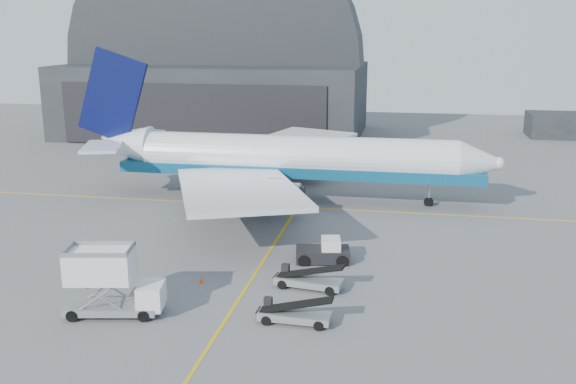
% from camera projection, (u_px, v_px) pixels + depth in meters
% --- Properties ---
extents(ground, '(200.00, 200.00, 0.00)m').
position_uv_depth(ground, '(251.00, 280.00, 47.01)').
color(ground, '#565659').
rests_on(ground, ground).
extents(taxi_lines, '(80.00, 42.12, 0.02)m').
position_uv_depth(taxi_lines, '(284.00, 228.00, 59.07)').
color(taxi_lines, gold).
rests_on(taxi_lines, ground).
extents(hangar, '(50.00, 28.30, 28.00)m').
position_uv_depth(hangar, '(216.00, 78.00, 110.43)').
color(hangar, black).
rests_on(hangar, ground).
extents(distant_bldg_a, '(14.00, 8.00, 4.00)m').
position_uv_depth(distant_bldg_a, '(570.00, 137.00, 108.80)').
color(distant_bldg_a, black).
rests_on(distant_bldg_a, ground).
extents(airliner, '(45.89, 44.50, 16.10)m').
position_uv_depth(airliner, '(281.00, 158.00, 68.19)').
color(airliner, white).
rests_on(airliner, ground).
extents(catering_truck, '(6.57, 3.40, 4.30)m').
position_uv_depth(catering_truck, '(110.00, 283.00, 40.76)').
color(catering_truck, gray).
rests_on(catering_truck, ground).
extents(pushback_tug, '(4.54, 3.08, 1.95)m').
position_uv_depth(pushback_tug, '(324.00, 252.00, 50.57)').
color(pushback_tug, black).
rests_on(pushback_tug, ground).
extents(belt_loader_a, '(4.86, 1.85, 1.84)m').
position_uv_depth(belt_loader_a, '(294.00, 314.00, 40.04)').
color(belt_loader_a, gray).
rests_on(belt_loader_a, ground).
extents(belt_loader_b, '(5.20, 2.38, 1.94)m').
position_uv_depth(belt_loader_b, '(308.00, 280.00, 45.39)').
color(belt_loader_b, gray).
rests_on(belt_loader_b, ground).
extents(traffic_cone, '(0.32, 0.32, 0.47)m').
position_uv_depth(traffic_cone, '(201.00, 280.00, 46.36)').
color(traffic_cone, '#FF4A08').
rests_on(traffic_cone, ground).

